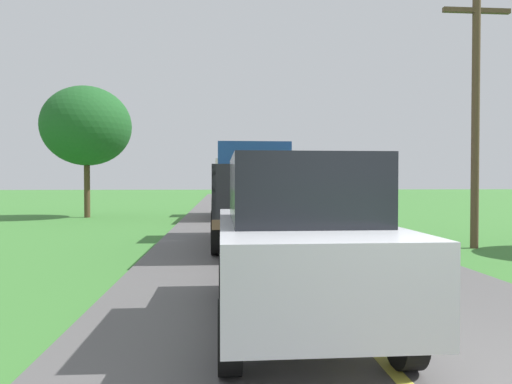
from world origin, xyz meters
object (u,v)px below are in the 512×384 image
roadside_tree_mid_right (87,126)px  following_car (296,240)px  utility_pole_roadside (476,112)px  banana_truck_near (254,191)px  banana_truck_far (237,187)px

roadside_tree_mid_right → following_car: size_ratio=1.54×
utility_pole_roadside → banana_truck_near: bearing=166.7°
banana_truck_near → following_car: bearing=-90.8°
banana_truck_near → roadside_tree_mid_right: size_ratio=0.92×
banana_truck_far → roadside_tree_mid_right: (-7.27, 0.44, 2.94)m
following_car → roadside_tree_mid_right: bearing=112.5°
banana_truck_far → following_car: bearing=-89.9°
banana_truck_far → roadside_tree_mid_right: bearing=176.5°
utility_pole_roadside → following_car: bearing=-132.4°
banana_truck_far → following_car: banana_truck_far is taller
banana_truck_near → utility_pole_roadside: (5.64, -1.33, 2.05)m
banana_truck_near → following_car: 7.62m
banana_truck_far → following_car: (0.02, -17.15, -0.40)m
utility_pole_roadside → following_car: size_ratio=1.59×
utility_pole_roadside → roadside_tree_mid_right: size_ratio=1.03×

